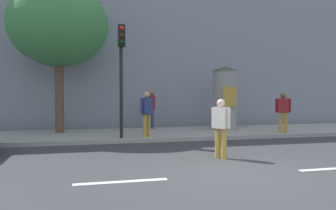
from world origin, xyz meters
name	(u,v)px	position (x,y,z in m)	size (l,w,h in m)	color
ground_plane	(237,175)	(0.00, 0.00, 0.00)	(80.00, 80.00, 0.00)	#38383A
sidewalk_curb	(163,133)	(0.00, 7.00, 0.07)	(36.00, 4.00, 0.15)	#9E9B93
lane_markings	(237,175)	(0.00, 0.00, 0.00)	(25.80, 0.16, 0.01)	silver
building_backdrop	(144,33)	(0.00, 12.00, 5.21)	(36.00, 5.00, 10.42)	gray
traffic_light	(121,62)	(-1.90, 5.24, 2.84)	(0.24, 0.45, 3.97)	black
poster_column	(225,97)	(2.94, 7.40, 1.59)	(1.16, 1.16, 2.85)	gray
street_tree	(59,25)	(-4.21, 7.68, 4.53)	(3.98, 3.98, 6.09)	brown
pedestrian_with_backpack	(221,124)	(0.38, 1.76, 0.90)	(0.42, 0.48, 1.57)	#B78C33
pedestrian_tallest	(147,111)	(-0.98, 5.41, 1.12)	(0.49, 0.44, 1.66)	#B78C33
pedestrian_in_dark_shirt	(152,106)	(-0.21, 8.43, 1.19)	(0.26, 0.61, 1.76)	navy
pedestrian_near_pole	(283,109)	(4.64, 5.43, 1.12)	(0.54, 0.51, 1.63)	#B78C33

